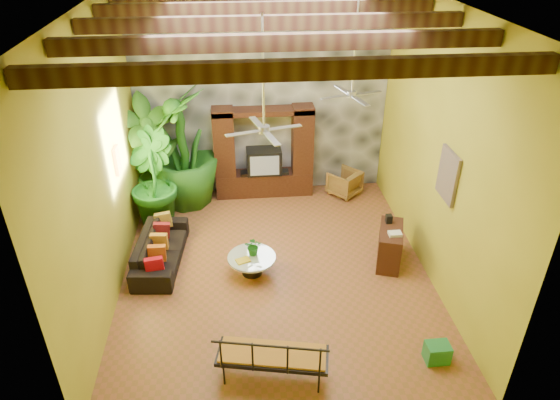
{
  "coord_description": "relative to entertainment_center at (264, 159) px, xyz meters",
  "views": [
    {
      "loc": [
        -0.67,
        -7.93,
        6.29
      ],
      "look_at": [
        0.12,
        0.2,
        1.5
      ],
      "focal_mm": 32.0,
      "sensor_mm": 36.0,
      "label": 1
    }
  ],
  "objects": [
    {
      "name": "sofa",
      "position": [
        -2.3,
        -2.64,
        -0.66
      ],
      "size": [
        1.01,
        2.16,
        0.61
      ],
      "primitive_type": "imported",
      "rotation": [
        0.0,
        0.0,
        1.48
      ],
      "color": "black",
      "rests_on": "ground"
    },
    {
      "name": "tall_plant_b",
      "position": [
        -2.55,
        -1.22,
        0.16
      ],
      "size": [
        1.48,
        1.57,
        2.26
      ],
      "primitive_type": "imported",
      "rotation": [
        0.0,
        0.0,
        2.09
      ],
      "color": "#195F1B",
      "rests_on": "ground"
    },
    {
      "name": "green_bin",
      "position": [
        2.37,
        -5.7,
        -0.8
      ],
      "size": [
        0.38,
        0.29,
        0.33
      ],
      "primitive_type": "cube",
      "rotation": [
        0.0,
        0.0,
        0.01
      ],
      "color": "#1E7332",
      "rests_on": "ground"
    },
    {
      "name": "ceiling_beams",
      "position": [
        0.0,
        -3.14,
        3.81
      ],
      "size": [
        5.95,
        5.36,
        0.22
      ],
      "color": "#342310",
      "rests_on": "ceiling"
    },
    {
      "name": "wall_art_painting",
      "position": [
        2.96,
        -3.74,
        1.33
      ],
      "size": [
        0.06,
        0.7,
        0.9
      ],
      "primitive_type": "cube",
      "color": "#225A7F",
      "rests_on": "right_wall"
    },
    {
      "name": "coffee_table",
      "position": [
        -0.47,
        -3.2,
        -0.71
      ],
      "size": [
        0.95,
        0.95,
        0.4
      ],
      "rotation": [
        0.0,
        0.0,
        -0.37
      ],
      "color": "black",
      "rests_on": "ground"
    },
    {
      "name": "tall_plant_c",
      "position": [
        -1.92,
        -0.22,
        0.48
      ],
      "size": [
        1.7,
        1.7,
        2.88
      ],
      "primitive_type": "imported",
      "rotation": [
        0.0,
        0.0,
        4.66
      ],
      "color": "#23621A",
      "rests_on": "ground"
    },
    {
      "name": "back_wall",
      "position": [
        0.0,
        0.36,
        1.53
      ],
      "size": [
        6.0,
        0.02,
        5.0
      ],
      "primitive_type": "cube",
      "color": "#9B9523",
      "rests_on": "ground"
    },
    {
      "name": "entertainment_center",
      "position": [
        0.0,
        0.0,
        0.0
      ],
      "size": [
        2.4,
        0.55,
        2.3
      ],
      "color": "black",
      "rests_on": "ground"
    },
    {
      "name": "wall_art_mask",
      "position": [
        -2.96,
        -2.14,
        1.13
      ],
      "size": [
        0.06,
        0.32,
        0.55
      ],
      "primitive_type": "cube",
      "color": "gold",
      "rests_on": "left_wall"
    },
    {
      "name": "left_wall",
      "position": [
        -3.0,
        -3.14,
        1.53
      ],
      "size": [
        0.02,
        7.0,
        5.0
      ],
      "primitive_type": "cube",
      "color": "#9B9523",
      "rests_on": "ground"
    },
    {
      "name": "centerpiece_plant",
      "position": [
        -0.42,
        -3.11,
        -0.38
      ],
      "size": [
        0.38,
        0.34,
        0.38
      ],
      "primitive_type": "imported",
      "rotation": [
        0.0,
        0.0,
        -0.16
      ],
      "color": "#1D671B",
      "rests_on": "coffee_table"
    },
    {
      "name": "yellow_tray",
      "position": [
        -0.64,
        -3.32,
        -0.55
      ],
      "size": [
        0.31,
        0.27,
        0.03
      ],
      "primitive_type": "cube",
      "rotation": [
        0.0,
        0.0,
        0.36
      ],
      "color": "yellow",
      "rests_on": "coffee_table"
    },
    {
      "name": "right_wall",
      "position": [
        3.0,
        -3.14,
        1.53
      ],
      "size": [
        0.02,
        7.0,
        5.0
      ],
      "primitive_type": "cube",
      "color": "#9B9523",
      "rests_on": "ground"
    },
    {
      "name": "tall_plant_a",
      "position": [
        -2.64,
        -0.41,
        0.43
      ],
      "size": [
        1.76,
        1.55,
        2.78
      ],
      "primitive_type": "imported",
      "rotation": [
        0.0,
        0.0,
        0.47
      ],
      "color": "#2D671B",
      "rests_on": "ground"
    },
    {
      "name": "iron_bench",
      "position": [
        -0.27,
        -5.85,
        -0.44
      ],
      "size": [
        1.76,
        0.94,
        0.57
      ],
      "rotation": [
        0.0,
        0.0,
        -0.2
      ],
      "color": "black",
      "rests_on": "ground"
    },
    {
      "name": "ceiling_fan_back",
      "position": [
        1.6,
        -1.94,
        2.44
      ],
      "size": [
        1.28,
        1.28,
        1.86
      ],
      "color": "#B4B4B9",
      "rests_on": "ceiling"
    },
    {
      "name": "ground",
      "position": [
        0.0,
        -3.14,
        -0.97
      ],
      "size": [
        7.0,
        7.0,
        0.0
      ],
      "primitive_type": "plane",
      "color": "brown",
      "rests_on": "ground"
    },
    {
      "name": "ceiling",
      "position": [
        0.0,
        -3.14,
        4.03
      ],
      "size": [
        6.0,
        7.0,
        0.02
      ],
      "primitive_type": "cube",
      "color": "silver",
      "rests_on": "back_wall"
    },
    {
      "name": "wicker_armchair",
      "position": [
        2.01,
        -0.22,
        -0.65
      ],
      "size": [
        0.98,
        0.98,
        0.64
      ],
      "primitive_type": "imported",
      "rotation": [
        0.0,
        0.0,
        3.87
      ],
      "color": "olive",
      "rests_on": "ground"
    },
    {
      "name": "side_console",
      "position": [
        2.33,
        -3.09,
        -0.57
      ],
      "size": [
        0.73,
        1.08,
        0.79
      ],
      "primitive_type": "cube",
      "rotation": [
        0.0,
        0.0,
        -0.31
      ],
      "color": "#331610",
      "rests_on": "ground"
    },
    {
      "name": "stone_accent_wall",
      "position": [
        0.0,
        0.3,
        1.53
      ],
      "size": [
        5.98,
        0.1,
        4.98
      ],
      "primitive_type": "cube",
      "color": "#313438",
      "rests_on": "ground"
    },
    {
      "name": "ceiling_fan_front",
      "position": [
        -0.2,
        -3.54,
        2.44
      ],
      "size": [
        1.28,
        1.28,
        1.86
      ],
      "color": "#B4B4B9",
      "rests_on": "ceiling"
    }
  ]
}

